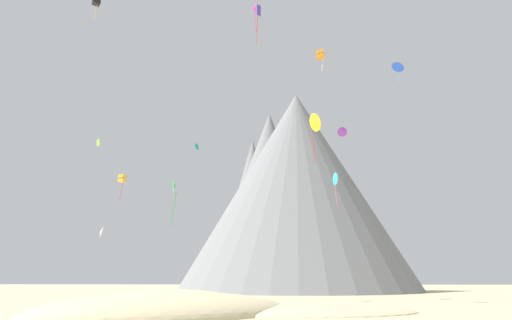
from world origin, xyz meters
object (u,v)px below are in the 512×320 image
at_px(kite_orange_high, 320,55).
at_px(kite_indigo_high, 258,16).
at_px(kite_yellow_mid, 314,123).
at_px(kite_white_low, 101,232).
at_px(bush_mid_center, 383,312).
at_px(bush_near_right, 79,318).
at_px(kite_black_high, 96,2).
at_px(kite_green_low, 174,187).
at_px(kite_violet_mid, 342,132).
at_px(kite_teal_mid, 197,147).
at_px(kite_lime_mid, 98,143).
at_px(kite_gold_mid, 122,179).
at_px(kite_magenta_high, 254,9).
at_px(kite_blue_high, 398,68).
at_px(kite_cyan_mid, 334,179).
at_px(rock_massif, 288,194).

height_order(kite_orange_high, kite_indigo_high, kite_indigo_high).
relative_size(kite_yellow_mid, kite_white_low, 3.41).
relative_size(bush_mid_center, kite_white_low, 0.78).
xyz_separation_m(bush_near_right, kite_black_high, (-10.74, 26.85, 41.10)).
xyz_separation_m(kite_indigo_high, kite_green_low, (-8.89, -7.66, -24.12)).
xyz_separation_m(kite_violet_mid, kite_teal_mid, (-21.71, 8.64, 0.32)).
distance_m(kite_lime_mid, kite_gold_mid, 18.23).
distance_m(kite_magenta_high, kite_teal_mid, 22.50).
bearing_deg(kite_blue_high, kite_green_low, 33.91).
bearing_deg(kite_indigo_high, kite_cyan_mid, 55.16).
xyz_separation_m(rock_massif, kite_indigo_high, (-3.27, -60.26, 14.81)).
xyz_separation_m(bush_mid_center, kite_white_low, (-36.85, 31.83, 9.68)).
relative_size(kite_lime_mid, kite_gold_mid, 0.34).
height_order(kite_violet_mid, kite_white_low, kite_violet_mid).
xyz_separation_m(kite_magenta_high, kite_gold_mid, (-18.88, 1.76, -24.71)).
height_order(kite_black_high, kite_lime_mid, kite_black_high).
bearing_deg(bush_near_right, kite_magenta_high, 69.96).
xyz_separation_m(bush_mid_center, kite_teal_mid, (-22.41, 31.73, 22.84)).
height_order(rock_massif, kite_teal_mid, rock_massif).
distance_m(kite_black_high, kite_orange_high, 32.87).
xyz_separation_m(kite_lime_mid, kite_gold_mid, (8.76, -13.40, -8.72)).
bearing_deg(kite_orange_high, bush_mid_center, -159.81).
height_order(kite_indigo_high, kite_gold_mid, kite_indigo_high).
relative_size(kite_violet_mid, kite_blue_high, 0.39).
height_order(kite_yellow_mid, kite_teal_mid, kite_yellow_mid).
distance_m(kite_white_low, kite_gold_mid, 11.00).
relative_size(kite_violet_mid, kite_gold_mid, 0.39).
xyz_separation_m(bush_near_right, kite_white_low, (-12.63, 39.60, 9.70)).
bearing_deg(kite_teal_mid, kite_gold_mid, -165.32).
distance_m(kite_green_low, kite_gold_mid, 19.87).
distance_m(kite_magenta_high, kite_blue_high, 27.37).
height_order(kite_teal_mid, kite_white_low, kite_teal_mid).
relative_size(rock_massif, kite_indigo_high, 13.19).
bearing_deg(bush_near_right, kite_teal_mid, 87.37).
relative_size(rock_massif, kite_white_low, 38.32).
xyz_separation_m(bush_mid_center, kite_cyan_mid, (-1.36, 31.22, 17.35)).
height_order(bush_mid_center, kite_green_low, kite_green_low).
bearing_deg(kite_violet_mid, kite_lime_mid, 149.23).
height_order(kite_magenta_high, kite_gold_mid, kite_magenta_high).
bearing_deg(kite_white_low, bush_near_right, 3.67).
distance_m(kite_orange_high, kite_cyan_mid, 18.56).
distance_m(kite_yellow_mid, kite_white_low, 36.66).
distance_m(kite_magenta_high, kite_green_low, 32.98).
bearing_deg(kite_black_high, kite_magenta_high, -112.29).
bearing_deg(bush_mid_center, kite_lime_mid, 136.53).
relative_size(kite_magenta_high, kite_gold_mid, 1.16).
height_order(bush_mid_center, kite_gold_mid, kite_gold_mid).
bearing_deg(bush_near_right, kite_green_low, 78.37).
xyz_separation_m(bush_mid_center, bush_near_right, (-24.23, -7.77, -0.02)).
bearing_deg(kite_orange_high, bush_near_right, 160.46).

